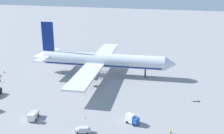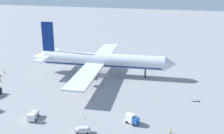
{
  "view_description": "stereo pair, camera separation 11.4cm",
  "coord_description": "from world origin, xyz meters",
  "px_view_note": "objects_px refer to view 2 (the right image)",
  "views": [
    {
      "loc": [
        39.41,
        -123.33,
        46.28
      ],
      "look_at": [
        4.82,
        -0.48,
        4.6
      ],
      "focal_mm": 44.28,
      "sensor_mm": 36.0,
      "label": 1
    },
    {
      "loc": [
        39.52,
        -123.29,
        46.28
      ],
      "look_at": [
        4.82,
        -0.48,
        4.6
      ],
      "focal_mm": 44.28,
      "sensor_mm": 36.0,
      "label": 2
    }
  ],
  "objects_px": {
    "airliner": "(100,60)",
    "ground_worker_1": "(4,71)",
    "service_truck_0": "(132,119)",
    "traffic_cone_0": "(187,79)",
    "traffic_cone_2": "(97,53)",
    "service_truck_4": "(33,115)",
    "baggage_cart_0": "(196,100)",
    "ground_worker_2": "(0,80)",
    "traffic_cone_1": "(85,117)",
    "service_van": "(83,130)",
    "ground_worker_0": "(171,131)"
  },
  "relations": [
    {
      "from": "airliner",
      "to": "ground_worker_2",
      "type": "relative_size",
      "value": 42.28
    },
    {
      "from": "airliner",
      "to": "traffic_cone_2",
      "type": "bearing_deg",
      "value": 110.76
    },
    {
      "from": "airliner",
      "to": "traffic_cone_1",
      "type": "height_order",
      "value": "airliner"
    },
    {
      "from": "airliner",
      "to": "service_truck_0",
      "type": "xyz_separation_m",
      "value": [
        25.06,
        -43.27,
        -5.67
      ]
    },
    {
      "from": "service_van",
      "to": "baggage_cart_0",
      "type": "bearing_deg",
      "value": 44.71
    },
    {
      "from": "ground_worker_1",
      "to": "airliner",
      "type": "bearing_deg",
      "value": 13.09
    },
    {
      "from": "service_truck_4",
      "to": "baggage_cart_0",
      "type": "xyz_separation_m",
      "value": [
        53.53,
        30.06,
        -1.12
      ]
    },
    {
      "from": "ground_worker_2",
      "to": "service_truck_4",
      "type": "bearing_deg",
      "value": -39.13
    },
    {
      "from": "ground_worker_1",
      "to": "traffic_cone_1",
      "type": "bearing_deg",
      "value": -30.34
    },
    {
      "from": "service_van",
      "to": "ground_worker_2",
      "type": "relative_size",
      "value": 2.83
    },
    {
      "from": "service_truck_4",
      "to": "traffic_cone_1",
      "type": "height_order",
      "value": "service_truck_4"
    },
    {
      "from": "baggage_cart_0",
      "to": "ground_worker_1",
      "type": "bearing_deg",
      "value": 174.89
    },
    {
      "from": "ground_worker_0",
      "to": "ground_worker_2",
      "type": "bearing_deg",
      "value": 163.23
    },
    {
      "from": "baggage_cart_0",
      "to": "ground_worker_1",
      "type": "height_order",
      "value": "ground_worker_1"
    },
    {
      "from": "traffic_cone_0",
      "to": "service_truck_4",
      "type": "bearing_deg",
      "value": -133.08
    },
    {
      "from": "service_van",
      "to": "traffic_cone_1",
      "type": "relative_size",
      "value": 9.19
    },
    {
      "from": "ground_worker_2",
      "to": "traffic_cone_0",
      "type": "relative_size",
      "value": 3.24
    },
    {
      "from": "baggage_cart_0",
      "to": "ground_worker_1",
      "type": "distance_m",
      "value": 93.62
    },
    {
      "from": "airliner",
      "to": "ground_worker_1",
      "type": "distance_m",
      "value": 49.4
    },
    {
      "from": "service_truck_4",
      "to": "ground_worker_2",
      "type": "bearing_deg",
      "value": 140.87
    },
    {
      "from": "traffic_cone_1",
      "to": "traffic_cone_2",
      "type": "relative_size",
      "value": 1.0
    },
    {
      "from": "service_truck_0",
      "to": "ground_worker_2",
      "type": "xyz_separation_m",
      "value": [
        -66.47,
        20.98,
        -0.77
      ]
    },
    {
      "from": "airliner",
      "to": "service_van",
      "type": "height_order",
      "value": "airliner"
    },
    {
      "from": "service_truck_0",
      "to": "traffic_cone_0",
      "type": "bearing_deg",
      "value": 70.3
    },
    {
      "from": "traffic_cone_0",
      "to": "baggage_cart_0",
      "type": "bearing_deg",
      "value": -81.16
    },
    {
      "from": "baggage_cart_0",
      "to": "ground_worker_2",
      "type": "distance_m",
      "value": 87.02
    },
    {
      "from": "airliner",
      "to": "traffic_cone_1",
      "type": "xyz_separation_m",
      "value": [
        8.64,
        -44.06,
        -7.07
      ]
    },
    {
      "from": "ground_worker_0",
      "to": "traffic_cone_0",
      "type": "bearing_deg",
      "value": 85.43
    },
    {
      "from": "service_truck_0",
      "to": "traffic_cone_2",
      "type": "relative_size",
      "value": 9.01
    },
    {
      "from": "traffic_cone_2",
      "to": "service_truck_4",
      "type": "bearing_deg",
      "value": -85.86
    },
    {
      "from": "service_truck_0",
      "to": "service_truck_4",
      "type": "xyz_separation_m",
      "value": [
        -33.03,
        -6.23,
        -0.29
      ]
    },
    {
      "from": "baggage_cart_0",
      "to": "traffic_cone_1",
      "type": "xyz_separation_m",
      "value": [
        -36.91,
        -24.63,
        0.01
      ]
    },
    {
      "from": "ground_worker_2",
      "to": "traffic_cone_1",
      "type": "bearing_deg",
      "value": -23.51
    },
    {
      "from": "traffic_cone_1",
      "to": "traffic_cone_0",
      "type": "bearing_deg",
      "value": 55.21
    },
    {
      "from": "service_truck_4",
      "to": "ground_worker_1",
      "type": "height_order",
      "value": "service_truck_4"
    },
    {
      "from": "service_truck_0",
      "to": "service_van",
      "type": "distance_m",
      "value": 16.64
    },
    {
      "from": "service_truck_0",
      "to": "traffic_cone_0",
      "type": "relative_size",
      "value": 9.01
    },
    {
      "from": "service_truck_4",
      "to": "traffic_cone_0",
      "type": "bearing_deg",
      "value": 46.92
    },
    {
      "from": "baggage_cart_0",
      "to": "traffic_cone_1",
      "type": "height_order",
      "value": "traffic_cone_1"
    },
    {
      "from": "ground_worker_1",
      "to": "ground_worker_2",
      "type": "bearing_deg",
      "value": -60.71
    },
    {
      "from": "ground_worker_2",
      "to": "service_van",
      "type": "bearing_deg",
      "value": -30.12
    },
    {
      "from": "traffic_cone_2",
      "to": "service_van",
      "type": "bearing_deg",
      "value": -74.08
    },
    {
      "from": "ground_worker_1",
      "to": "traffic_cone_0",
      "type": "height_order",
      "value": "ground_worker_1"
    },
    {
      "from": "traffic_cone_0",
      "to": "ground_worker_2",
      "type": "bearing_deg",
      "value": -162.58
    },
    {
      "from": "ground_worker_1",
      "to": "ground_worker_2",
      "type": "height_order",
      "value": "ground_worker_2"
    },
    {
      "from": "service_truck_4",
      "to": "ground_worker_2",
      "type": "distance_m",
      "value": 43.12
    },
    {
      "from": "service_truck_0",
      "to": "service_truck_4",
      "type": "relative_size",
      "value": 0.82
    },
    {
      "from": "baggage_cart_0",
      "to": "traffic_cone_2",
      "type": "height_order",
      "value": "traffic_cone_2"
    },
    {
      "from": "service_truck_0",
      "to": "ground_worker_0",
      "type": "height_order",
      "value": "service_truck_0"
    },
    {
      "from": "service_truck_4",
      "to": "service_truck_0",
      "type": "bearing_deg",
      "value": 10.68
    }
  ]
}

